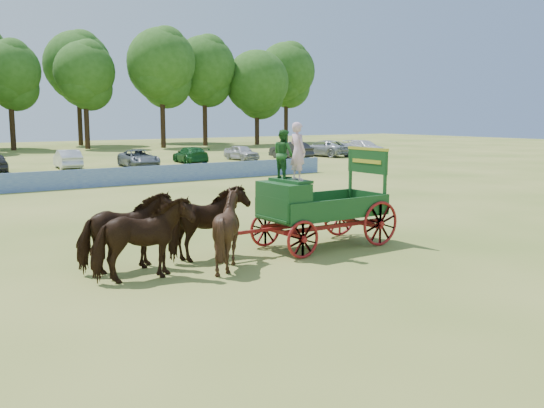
% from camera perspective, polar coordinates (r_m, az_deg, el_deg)
% --- Properties ---
extents(ground, '(160.00, 160.00, 0.00)m').
position_cam_1_polar(ground, '(21.67, 9.26, -2.41)').
color(ground, '#ABA14D').
rests_on(ground, ground).
extents(horse_lead_left, '(2.48, 1.23, 2.04)m').
position_cam_1_polar(horse_lead_left, '(15.04, -12.11, -3.30)').
color(horse_lead_left, '#321F0E').
rests_on(horse_lead_left, ground).
extents(horse_lead_right, '(2.45, 1.17, 2.04)m').
position_cam_1_polar(horse_lead_right, '(16.05, -13.62, -2.62)').
color(horse_lead_right, '#321F0E').
rests_on(horse_lead_right, ground).
extents(horse_wheel_left, '(2.08, 1.90, 2.05)m').
position_cam_1_polar(horse_wheel_left, '(16.08, -4.18, -2.37)').
color(horse_wheel_left, '#321F0E').
rests_on(horse_wheel_left, ground).
extents(horse_wheel_right, '(2.61, 1.63, 2.04)m').
position_cam_1_polar(horse_wheel_right, '(17.02, -6.05, -1.80)').
color(horse_wheel_right, '#321F0E').
rests_on(horse_wheel_right, ground).
extents(farm_dray, '(6.00, 2.00, 3.81)m').
position_cam_1_polar(farm_dray, '(18.08, 3.04, 0.74)').
color(farm_dray, maroon).
rests_on(farm_dray, ground).
extents(sponsor_banner, '(26.00, 0.08, 1.05)m').
position_cam_1_polar(sponsor_banner, '(36.24, -11.99, 2.68)').
color(sponsor_banner, '#1C3B9C').
rests_on(sponsor_banner, ground).
extents(parked_cars, '(56.31, 7.16, 1.62)m').
position_cam_1_polar(parked_cars, '(48.21, -14.84, 4.22)').
color(parked_cars, silver).
rests_on(parked_cars, ground).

